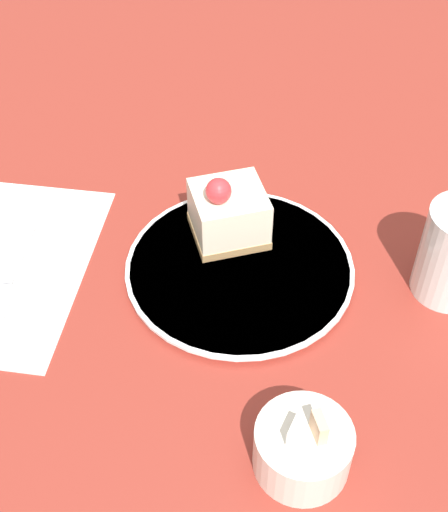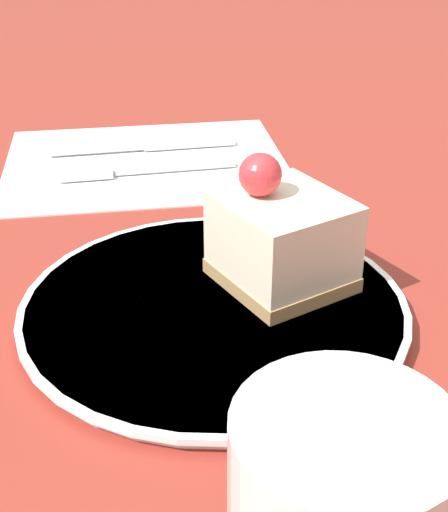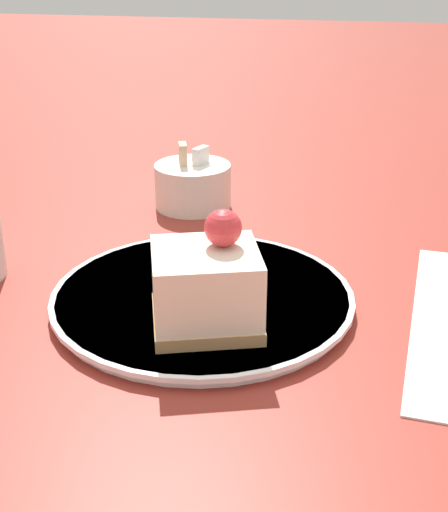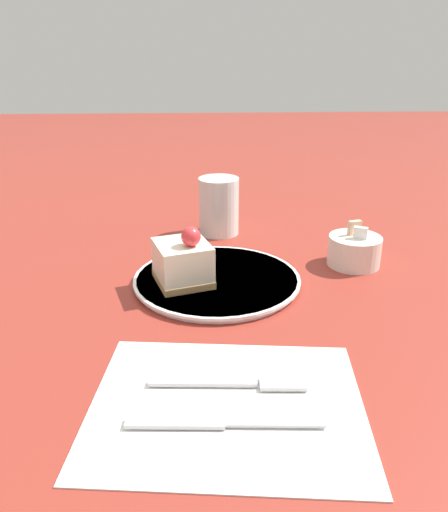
% 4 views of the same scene
% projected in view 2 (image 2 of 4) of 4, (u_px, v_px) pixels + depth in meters
% --- Properties ---
extents(ground_plane, '(4.00, 4.00, 0.00)m').
position_uv_depth(ground_plane, '(250.00, 311.00, 0.44)').
color(ground_plane, maroon).
extents(plate, '(0.24, 0.24, 0.01)m').
position_uv_depth(plate, '(213.00, 305.00, 0.44)').
color(plate, white).
rests_on(plate, ground_plane).
extents(cake_slice, '(0.09, 0.09, 0.08)m').
position_uv_depth(cake_slice, '(281.00, 238.00, 0.44)').
color(cake_slice, '#AD8451').
rests_on(cake_slice, plate).
extents(napkin, '(0.23, 0.28, 0.00)m').
position_uv_depth(napkin, '(146.00, 161.00, 0.66)').
color(napkin, white).
rests_on(napkin, ground_plane).
extents(fork, '(0.03, 0.15, 0.00)m').
position_uv_depth(fork, '(131.00, 171.00, 0.63)').
color(fork, silver).
rests_on(fork, napkin).
extents(knife, '(0.02, 0.18, 0.00)m').
position_uv_depth(knife, '(161.00, 146.00, 0.69)').
color(knife, silver).
rests_on(knife, napkin).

